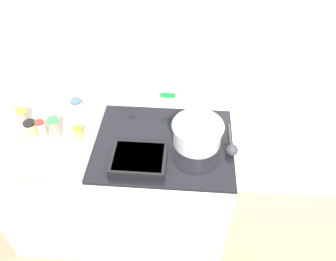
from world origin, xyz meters
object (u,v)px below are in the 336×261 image
spice_jar_black_cap (31,129)px  spice_jar_yellow_cap (23,116)px  spice_jar_blue_cap (77,107)px  ladle (232,148)px  spice_jar_green_cap (55,127)px  casserole_dish (139,159)px  spice_jar_red_cap (42,129)px  spice_jar_orange_cap (79,133)px  mixing_bowl (197,132)px

spice_jar_black_cap → spice_jar_yellow_cap: (-0.08, 0.09, 0.00)m
spice_jar_blue_cap → ladle: bearing=-15.1°
spice_jar_green_cap → spice_jar_black_cap: size_ratio=1.18×
casserole_dish → spice_jar_red_cap: bearing=166.6°
spice_jar_red_cap → ladle: bearing=-1.4°
spice_jar_black_cap → spice_jar_orange_cap: bearing=-2.9°
mixing_bowl → spice_jar_black_cap: bearing=-178.4°
ladle → spice_jar_orange_cap: spice_jar_orange_cap is taller
spice_jar_yellow_cap → ladle: bearing=-6.3°
ladle → spice_jar_orange_cap: 0.84m
spice_jar_red_cap → spice_jar_yellow_cap: size_ratio=1.13×
casserole_dish → spice_jar_red_cap: (-0.56, 0.13, 0.05)m
ladle → spice_jar_red_cap: spice_jar_red_cap is taller
spice_jar_orange_cap → spice_jar_green_cap: spice_jar_green_cap is taller
spice_jar_black_cap → spice_jar_blue_cap: bearing=45.2°
spice_jar_blue_cap → spice_jar_green_cap: spice_jar_green_cap is taller
spice_jar_green_cap → spice_jar_black_cap: (-0.13, -0.02, -0.01)m
ladle → spice_jar_green_cap: spice_jar_green_cap is taller
ladle → spice_jar_blue_cap: (-0.91, 0.25, 0.03)m
ladle → spice_jar_green_cap: 0.99m
casserole_dish → spice_jar_black_cap: (-0.63, 0.15, 0.04)m
spice_jar_yellow_cap → spice_jar_green_cap: bearing=-19.3°
casserole_dish → mixing_bowl: bearing=29.6°
mixing_bowl → spice_jar_blue_cap: bearing=166.0°
casserole_dish → spice_jar_black_cap: 0.64m
spice_jar_red_cap → spice_jar_black_cap: size_ratio=1.24×
ladle → spice_jar_black_cap: 1.12m
spice_jar_red_cap → spice_jar_blue_cap: bearing=58.5°
spice_jar_orange_cap → spice_jar_blue_cap: size_ratio=0.89×
casserole_dish → spice_jar_orange_cap: size_ratio=3.35×
ladle → spice_jar_blue_cap: spice_jar_blue_cap is taller
ladle → mixing_bowl: bearing=160.9°
mixing_bowl → spice_jar_orange_cap: 0.66m
casserole_dish → spice_jar_red_cap: spice_jar_red_cap is taller
mixing_bowl → spice_jar_blue_cap: size_ratio=2.91×
spice_jar_blue_cap → spice_jar_red_cap: spice_jar_red_cap is taller
ladle → spice_jar_green_cap: size_ratio=2.28×
spice_jar_orange_cap → spice_jar_black_cap: bearing=177.1°
spice_jar_red_cap → spice_jar_black_cap: bearing=168.5°
spice_jar_orange_cap → spice_jar_red_cap: (-0.20, -0.00, 0.02)m
casserole_dish → spice_jar_black_cap: bearing=166.8°
mixing_bowl → spice_jar_black_cap: mixing_bowl is taller
spice_jar_blue_cap → spice_jar_red_cap: (-0.14, -0.22, 0.01)m
spice_jar_red_cap → spice_jar_yellow_cap: spice_jar_red_cap is taller
mixing_bowl → ladle: (0.19, -0.07, -0.05)m
spice_jar_green_cap → spice_jar_black_cap: 0.13m
casserole_dish → ladle: ladle is taller
spice_jar_blue_cap → spice_jar_yellow_cap: bearing=-158.4°
casserole_dish → spice_jar_green_cap: (-0.49, 0.16, 0.04)m
spice_jar_yellow_cap → spice_jar_black_cap: bearing=-47.9°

